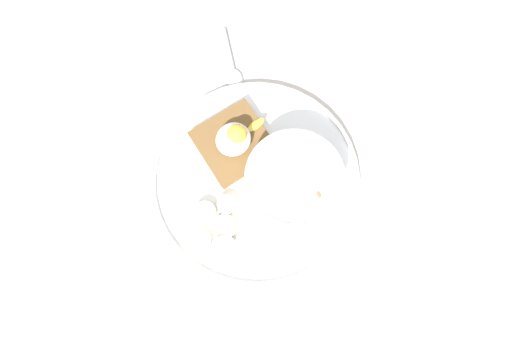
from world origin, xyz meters
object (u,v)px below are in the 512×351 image
banana_slice_right (224,249)px  banana_slice_outer (205,212)px  oatmeal_bowl (293,181)px  banana_slice_back (199,240)px  poached_egg (235,138)px  banana_slice_inner (225,203)px  toast_slice (234,144)px  spoon (232,67)px  banana_slice_front (225,226)px  banana_slice_left (246,244)px

banana_slice_right → banana_slice_outer: 5.82cm
oatmeal_bowl → banana_slice_right: 13.16cm
oatmeal_bowl → banana_slice_back: oatmeal_bowl is taller
poached_egg → banana_slice_right: (11.38, 9.95, -2.32)cm
poached_egg → banana_slice_inner: bearing=37.5°
toast_slice → spoon: (-8.50, -9.71, -1.50)cm
toast_slice → banana_slice_inner: (6.79, 5.41, -0.20)cm
toast_slice → banana_slice_front: toast_slice is taller
banana_slice_left → spoon: 27.23cm
banana_slice_outer → spoon: (-18.16, -14.06, -1.25)cm
banana_slice_back → banana_slice_right: banana_slice_right is taller
oatmeal_bowl → banana_slice_left: bearing=8.5°
banana_slice_front → banana_slice_inner: (-2.17, -2.40, 0.11)cm
toast_slice → banana_slice_front: bearing=41.1°
oatmeal_bowl → banana_slice_inner: bearing=-27.9°
poached_egg → banana_slice_back: poached_egg is taller
oatmeal_bowl → banana_slice_left: oatmeal_bowl is taller
toast_slice → banana_slice_left: (8.50, 11.52, -0.29)cm
banana_slice_back → banana_slice_outer: bearing=-143.5°
oatmeal_bowl → banana_slice_outer: size_ratio=3.49×
toast_slice → banana_slice_right: banana_slice_right is taller
banana_slice_inner → oatmeal_bowl: bearing=152.1°
banana_slice_front → spoon: banana_slice_front is taller
banana_slice_outer → banana_slice_right: bearing=75.2°
banana_slice_left → poached_egg: bearing=-127.2°
banana_slice_right → banana_slice_inner: (-4.36, -4.56, -0.09)cm
banana_slice_left → banana_slice_back: size_ratio=0.89×
banana_slice_inner → spoon: (-15.29, -15.12, -1.31)cm
banana_slice_inner → banana_slice_back: bearing=12.0°
toast_slice → banana_slice_inner: size_ratio=2.99×
banana_slice_front → banana_slice_outer: size_ratio=1.21×
banana_slice_left → spoon: banana_slice_left is taller
banana_slice_right → banana_slice_inner: size_ratio=1.21×
banana_slice_right → spoon: 27.85cm
banana_slice_outer → banana_slice_front: bearing=101.5°
poached_egg → banana_slice_left: poached_egg is taller
spoon → banana_slice_front: bearing=45.1°
banana_slice_front → toast_slice: bearing=-138.9°
oatmeal_bowl → banana_slice_inner: 10.02cm
banana_slice_front → banana_slice_inner: banana_slice_inner is taller
poached_egg → banana_slice_front: size_ratio=1.76×
oatmeal_bowl → spoon: bearing=-108.8°
banana_slice_front → banana_slice_back: banana_slice_front is taller
toast_slice → banana_slice_front: size_ratio=2.51×
banana_slice_front → banana_slice_left: (-0.45, 3.71, 0.02)cm
banana_slice_left → banana_slice_right: 3.07cm
banana_slice_back → banana_slice_outer: 3.94cm
oatmeal_bowl → banana_slice_back: bearing=-12.6°
banana_slice_front → banana_slice_outer: bearing=-78.5°
toast_slice → banana_slice_right: size_ratio=2.48×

